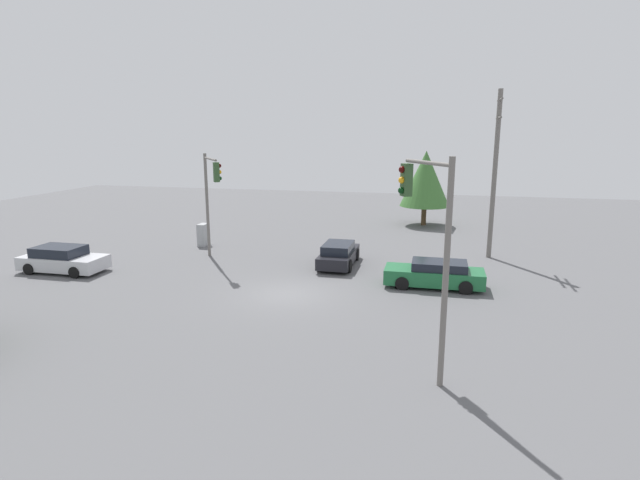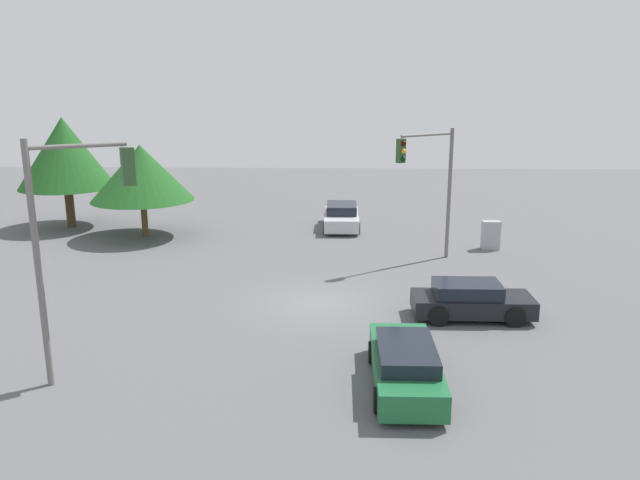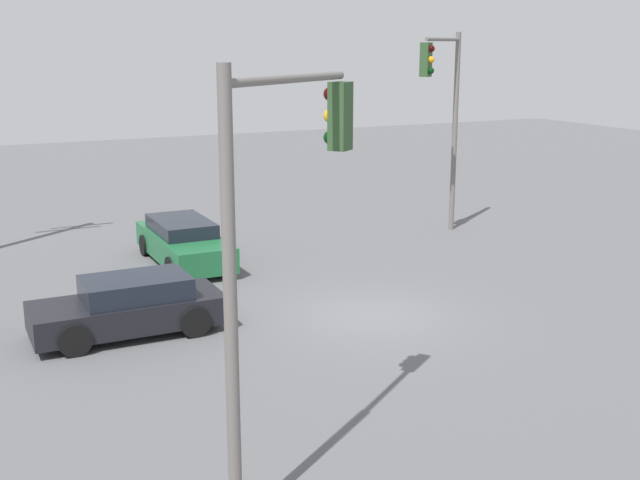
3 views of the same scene
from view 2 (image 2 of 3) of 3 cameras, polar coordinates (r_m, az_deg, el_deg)
name	(u,v)px [view 2 (image 2 of 3)]	position (r m, az deg, el deg)	size (l,w,h in m)	color
ground_plane	(318,303)	(24.06, -0.23, -5.79)	(80.00, 80.00, 0.00)	#5B5B5E
sedan_dark	(471,301)	(23.04, 13.63, -5.40)	(4.25, 1.88, 1.32)	black
sedan_silver	(342,217)	(36.40, 1.98, 2.14)	(2.07, 4.52, 1.40)	silver
sedan_green	(405,364)	(17.69, 7.80, -11.21)	(1.88, 4.76, 1.31)	#1E6638
traffic_signal_main	(73,221)	(18.11, -21.66, 1.61)	(2.48, 1.68, 6.83)	slate
traffic_signal_cross	(431,173)	(29.23, 10.10, 6.07)	(2.84, 2.19, 6.21)	slate
electrical_cabinet	(491,235)	(32.80, 15.34, 0.43)	(0.89, 0.53, 1.46)	#9EA0A3
tree_corner	(65,153)	(39.03, -22.31, 7.37)	(5.42, 5.42, 6.38)	#4C3823
tree_right	(141,173)	(35.14, -16.02, 5.92)	(5.54, 5.54, 5.05)	brown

